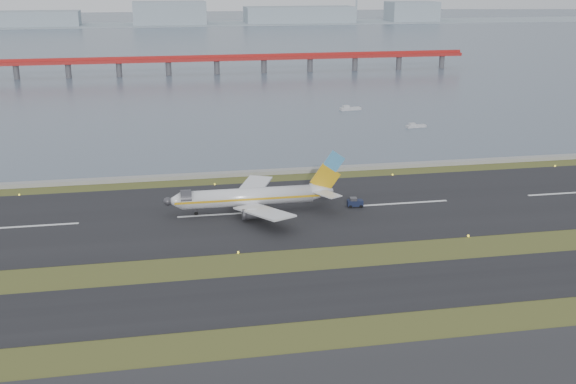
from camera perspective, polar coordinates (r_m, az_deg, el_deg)
The scene contains 11 objects.
ground at distance 125.77m, azimuth -3.52°, elevation -6.13°, with size 1000.00×1000.00×0.00m, color #374B1A.
taxiway_strip at distance 114.90m, azimuth -2.72°, elevation -8.41°, with size 1000.00×18.00×0.10m, color black.
runway_strip at distance 153.62m, azimuth -5.01°, elevation -1.78°, with size 1000.00×45.00×0.10m, color black.
seawall at distance 182.05m, azimuth -6.04°, elevation 1.34°, with size 1000.00×2.50×1.00m, color gray.
bay_water at distance 577.08m, azimuth -9.74°, elevation 11.85°, with size 1400.00×800.00×1.30m, color #4C5A6D.
red_pier at distance 368.82m, azimuth -5.66°, elevation 10.37°, with size 260.00×5.00×10.20m.
far_shoreline at distance 736.60m, azimuth -9.05°, elevation 13.42°, with size 1400.00×80.00×60.50m.
airliner at distance 153.81m, azimuth -2.67°, elevation -0.37°, with size 38.52×32.89×12.80m.
pushback_tug at distance 158.32m, azimuth 5.30°, elevation -0.83°, with size 3.57×2.34×2.16m.
workboat_near at distance 243.27m, azimuth 10.04°, elevation 5.16°, with size 6.82×2.88×1.61m.
workboat_far at distance 271.29m, azimuth 4.89°, elevation 6.59°, with size 8.07×3.43×1.90m.
Camera 1 is at (-14.50, -114.79, 49.31)m, focal length 45.00 mm.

